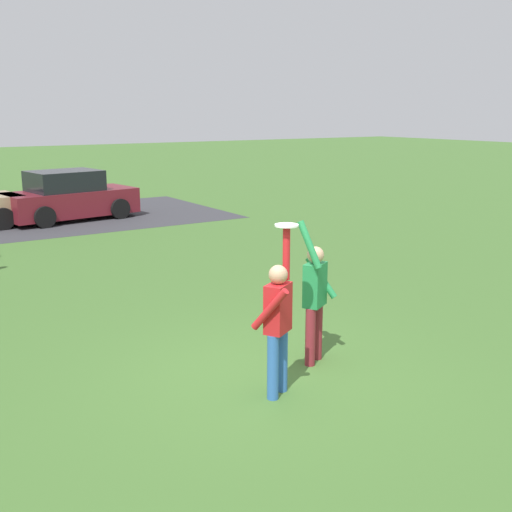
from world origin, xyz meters
TOP-DOWN VIEW (x-y plane):
  - ground_plane at (0.00, 0.00)m, footprint 120.00×120.00m
  - person_catcher at (-0.27, -0.49)m, footprint 0.58×0.52m
  - person_defender at (0.75, 0.09)m, footprint 0.65×0.61m
  - frisbee_disc at (-0.07, -0.38)m, footprint 0.29×0.29m
  - parked_car_maroon at (1.53, 13.79)m, footprint 4.32×2.48m

SIDE VIEW (x-z plane):
  - ground_plane at x=0.00m, z-range 0.00..0.00m
  - parked_car_maroon at x=1.53m, z-range -0.07..1.52m
  - person_defender at x=0.75m, z-range -0.04..2.00m
  - person_catcher at x=-0.27m, z-range -0.06..2.02m
  - frisbee_disc at x=-0.07m, z-range 2.08..2.10m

